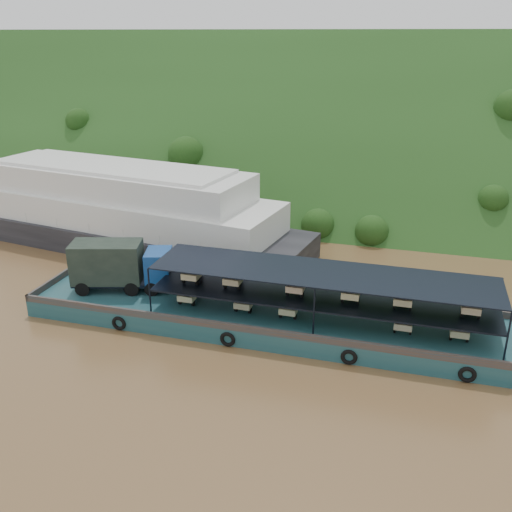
# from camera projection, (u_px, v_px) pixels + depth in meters

# --- Properties ---
(ground) EXTENTS (160.00, 160.00, 0.00)m
(ground) POSITION_uv_depth(u_px,v_px,m) (271.00, 313.00, 42.36)
(ground) COLOR brown
(ground) RESTS_ON ground
(hillside) EXTENTS (140.00, 39.60, 39.60)m
(hillside) POSITION_uv_depth(u_px,v_px,m) (341.00, 192.00, 74.54)
(hillside) COLOR #1C3B15
(hillside) RESTS_ON ground
(cargo_barge) EXTENTS (35.00, 7.18, 4.94)m
(cargo_barge) POSITION_uv_depth(u_px,v_px,m) (252.00, 308.00, 40.41)
(cargo_barge) COLOR #15414A
(cargo_barge) RESTS_ON ground
(passenger_ferry) EXTENTS (39.39, 15.42, 7.77)m
(passenger_ferry) POSITION_uv_depth(u_px,v_px,m) (118.00, 210.00, 55.37)
(passenger_ferry) COLOR black
(passenger_ferry) RESTS_ON ground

